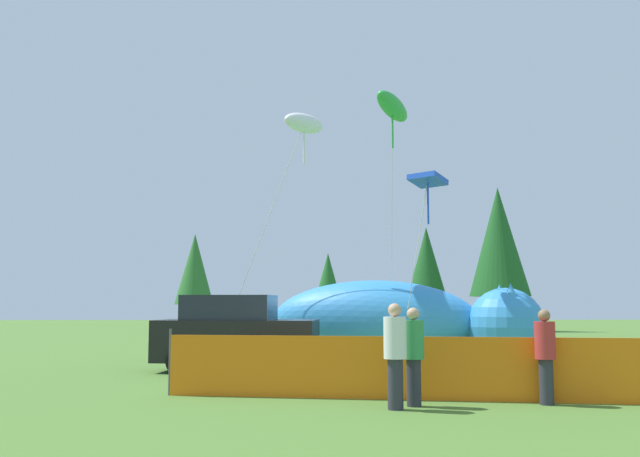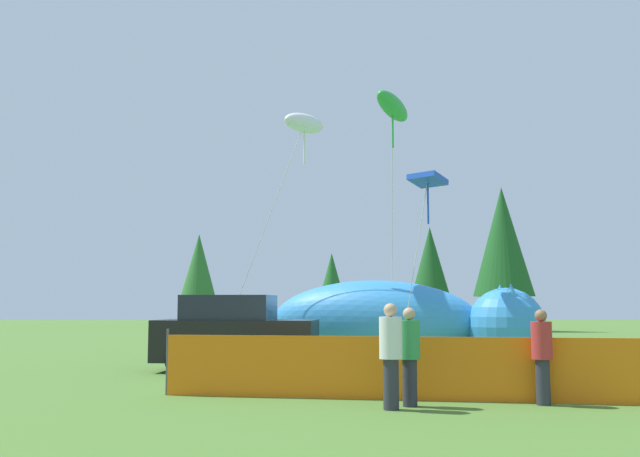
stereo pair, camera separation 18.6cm
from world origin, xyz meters
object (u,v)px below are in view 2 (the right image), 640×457
spectator_in_yellow_shirt (542,353)px  kite_white_ghost (304,124)px  parked_car (235,334)px  kite_green_fish (392,107)px  spectator_in_blue_shirt (409,352)px  kite_blue_box (427,183)px  inflatable_cat (398,325)px  folding_chair (402,360)px  spectator_in_red_shirt (391,351)px

spectator_in_yellow_shirt → kite_white_ghost: 12.07m
parked_car → kite_green_fish: (4.56, 1.99, 6.81)m
spectator_in_yellow_shirt → kite_white_ghost: bearing=115.1°
spectator_in_yellow_shirt → kite_white_ghost: (-4.31, 9.19, 6.53)m
spectator_in_blue_shirt → kite_blue_box: kite_blue_box is taller
inflatable_cat → spectator_in_yellow_shirt: inflatable_cat is taller
spectator_in_blue_shirt → kite_green_fish: size_ratio=0.21×
spectator_in_yellow_shirt → kite_blue_box: 8.73m
folding_chair → kite_green_fish: size_ratio=0.11×
spectator_in_red_shirt → kite_white_ghost: bearing=98.9°
spectator_in_blue_shirt → kite_blue_box: (1.70, 7.63, 4.36)m
spectator_in_red_shirt → spectator_in_blue_shirt: spectator_in_red_shirt is taller
parked_car → kite_blue_box: bearing=18.6°
spectator_in_yellow_shirt → kite_blue_box: (-0.72, 7.51, 4.38)m
parked_car → spectator_in_yellow_shirt: bearing=-38.7°
spectator_in_blue_shirt → kite_blue_box: bearing=77.5°
folding_chair → kite_blue_box: (1.39, 4.40, 4.75)m
folding_chair → inflatable_cat: (0.67, 5.86, 0.61)m
kite_white_ghost → kite_green_fish: (2.72, -0.74, 0.35)m
folding_chair → kite_white_ghost: (-2.21, 6.08, 6.90)m
spectator_in_blue_shirt → spectator_in_yellow_shirt: bearing=2.9°
inflatable_cat → kite_green_fish: (-0.16, -0.52, 6.65)m
spectator_in_blue_shirt → folding_chair: bearing=84.6°
folding_chair → spectator_in_red_shirt: bearing=-89.9°
spectator_in_red_shirt → kite_blue_box: size_ratio=0.33×
folding_chair → spectator_in_red_shirt: size_ratio=0.52×
spectator_in_yellow_shirt → spectator_in_blue_shirt: size_ratio=0.98×
parked_car → kite_white_ghost: size_ratio=0.57×
folding_chair → spectator_in_yellow_shirt: (2.11, -3.11, 0.38)m
kite_white_ghost → inflatable_cat: bearing=-4.5°
spectator_in_yellow_shirt → inflatable_cat: bearing=99.1°
parked_car → kite_green_fish: 8.44m
folding_chair → parked_car: bearing=151.2°
kite_blue_box → kite_white_ghost: bearing=155.0°
spectator_in_red_shirt → kite_blue_box: (2.08, 8.02, 4.32)m
folding_chair → spectator_in_red_shirt: 3.70m
parked_car → spectator_in_yellow_shirt: size_ratio=2.62×
parked_car → kite_blue_box: size_ratio=0.80×
kite_green_fish → spectator_in_red_shirt: bearing=-97.6°
inflatable_cat → kite_blue_box: kite_blue_box is taller
folding_chair → kite_blue_box: bearing=83.3°
spectator_in_yellow_shirt → kite_green_fish: 11.01m
kite_green_fish → inflatable_cat: bearing=73.2°
parked_car → inflatable_cat: 5.35m
folding_chair → kite_green_fish: (0.52, 5.34, 7.26)m
spectator_in_yellow_shirt → spectator_in_blue_shirt: 2.42m
parked_car → folding_chair: size_ratio=4.77×
spectator_in_yellow_shirt → kite_white_ghost: kite_white_ghost is taller
folding_chair → kite_green_fish: bearing=95.3°
inflatable_cat → spectator_in_yellow_shirt: size_ratio=4.93×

